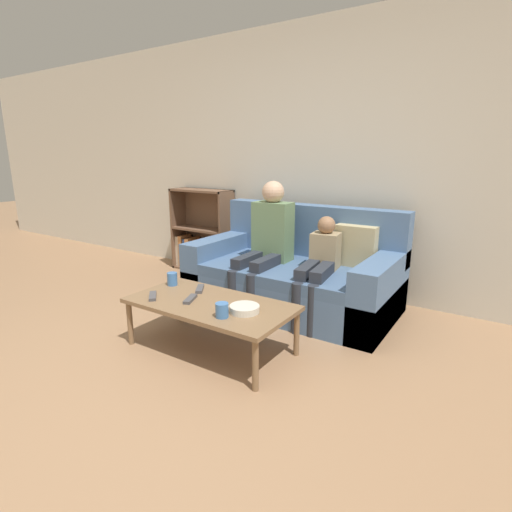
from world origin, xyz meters
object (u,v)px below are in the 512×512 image
at_px(tv_remote_2, 153,296).
at_px(cup_near, 172,279).
at_px(person_adult, 268,236).
at_px(person_child, 319,264).
at_px(cup_far, 222,310).
at_px(tv_remote_0, 200,289).
at_px(couch, 295,276).
at_px(tv_remote_1, 190,299).
at_px(snack_bowl, 244,309).
at_px(bookshelf, 201,237).
at_px(coffee_table, 210,306).

bearing_deg(tv_remote_2, cup_near, 61.01).
distance_m(person_adult, person_child, 0.57).
xyz_separation_m(cup_far, tv_remote_0, (-0.46, 0.32, -0.04)).
height_order(person_adult, cup_far, person_adult).
distance_m(couch, person_child, 0.41).
distance_m(tv_remote_0, tv_remote_1, 0.22).
bearing_deg(snack_bowl, couch, 100.94).
distance_m(cup_near, tv_remote_2, 0.30).
relative_size(bookshelf, tv_remote_1, 5.53).
xyz_separation_m(couch, person_child, (0.31, -0.17, 0.20)).
height_order(bookshelf, tv_remote_2, bookshelf).
bearing_deg(tv_remote_1, person_child, 38.99).
height_order(coffee_table, cup_far, cup_far).
bearing_deg(person_child, couch, 143.84).
height_order(cup_near, cup_far, cup_near).
bearing_deg(coffee_table, bookshelf, 132.74).
distance_m(person_child, cup_far, 1.11).
bearing_deg(coffee_table, tv_remote_0, 145.98).
relative_size(person_child, tv_remote_0, 5.12).
bearing_deg(couch, tv_remote_2, -111.49).
xyz_separation_m(cup_near, tv_remote_0, (0.26, 0.03, -0.04)).
height_order(coffee_table, tv_remote_2, tv_remote_2).
distance_m(bookshelf, snack_bowl, 2.35).
relative_size(person_adult, snack_bowl, 5.74).
xyz_separation_m(person_child, tv_remote_1, (-0.54, -0.98, -0.11)).
bearing_deg(tv_remote_1, coffee_table, -1.88).
height_order(couch, cup_near, couch).
bearing_deg(tv_remote_0, cup_near, 151.95).
distance_m(person_adult, cup_far, 1.24).
height_order(bookshelf, person_child, bookshelf).
xyz_separation_m(bookshelf, snack_bowl, (1.75, -1.57, -0.01)).
bearing_deg(tv_remote_1, bookshelf, 106.69).
height_order(cup_far, tv_remote_2, cup_far).
height_order(person_child, tv_remote_1, person_child).
bearing_deg(person_child, coffee_table, -120.73).
height_order(cup_far, snack_bowl, cup_far).
bearing_deg(tv_remote_2, person_child, 8.09).
bearing_deg(snack_bowl, cup_far, -115.58).
relative_size(tv_remote_0, tv_remote_2, 1.09).
xyz_separation_m(cup_far, snack_bowl, (0.07, 0.15, -0.02)).
xyz_separation_m(couch, bookshelf, (-1.53, 0.46, 0.11)).
height_order(person_adult, cup_near, person_adult).
height_order(person_child, snack_bowl, person_child).
distance_m(coffee_table, person_adult, 1.06).
relative_size(couch, person_child, 2.13).
bearing_deg(person_child, cup_far, -106.14).
distance_m(couch, person_adult, 0.44).
relative_size(coffee_table, tv_remote_0, 7.04).
bearing_deg(tv_remote_2, bookshelf, 75.80).
bearing_deg(cup_far, couch, 96.55).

